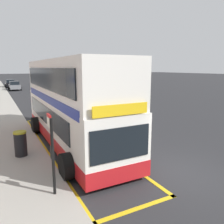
% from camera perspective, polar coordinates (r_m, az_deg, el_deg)
% --- Properties ---
extents(ground_plane, '(260.00, 260.00, 0.00)m').
position_cam_1_polar(ground_plane, '(38.45, -18.75, 4.61)').
color(ground_plane, '#28282B').
extents(double_decker_bus, '(3.20, 10.66, 4.40)m').
position_cam_1_polar(double_decker_bus, '(11.97, -10.53, 1.62)').
color(double_decker_bus, white).
rests_on(double_decker_bus, ground).
extents(bus_bay_markings, '(2.89, 13.13, 0.01)m').
position_cam_1_polar(bus_bay_markings, '(12.46, -10.64, -7.78)').
color(bus_bay_markings, gold).
rests_on(bus_bay_markings, ground).
extents(bus_stop_sign, '(0.09, 0.51, 2.50)m').
position_cam_1_polar(bus_stop_sign, '(7.13, -15.03, -8.71)').
color(bus_stop_sign, black).
rests_on(bus_stop_sign, pavement_near).
extents(parked_car_black_kerbside, '(2.09, 4.20, 1.62)m').
position_cam_1_polar(parked_car_black_kerbside, '(51.24, -24.43, 6.60)').
color(parked_car_black_kerbside, black).
rests_on(parked_car_black_kerbside, ground).
extents(parked_car_grey_distant, '(2.09, 4.20, 1.62)m').
position_cam_1_polar(parked_car_grey_distant, '(44.56, -23.52, 6.13)').
color(parked_car_grey_distant, slate).
rests_on(parked_car_grey_distant, ground).
extents(parked_car_maroon_far, '(2.09, 4.20, 1.62)m').
position_cam_1_polar(parked_car_maroon_far, '(24.02, -6.79, 3.42)').
color(parked_car_maroon_far, maroon).
rests_on(parked_car_maroon_far, ground).
extents(litter_bin, '(0.56, 0.56, 1.12)m').
position_cam_1_polar(litter_bin, '(10.86, -22.22, -7.43)').
color(litter_bin, black).
rests_on(litter_bin, pavement_near).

